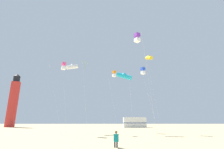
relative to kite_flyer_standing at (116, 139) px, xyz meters
name	(u,v)px	position (x,y,z in m)	size (l,w,h in m)	color
kite_flyer_standing	(116,139)	(0.00, 0.00, 0.00)	(0.34, 0.51, 1.16)	#147F84
kite_box_rainbow	(64,66)	(-7.78, 12.50, 9.58)	(2.96, 2.36, 10.79)	silver
kite_tube_cyan	(124,76)	(1.81, 12.89, 8.10)	(2.63, 2.12, 9.41)	silver
kite_tube_gold	(149,58)	(7.29, 18.23, 13.30)	(1.99, 2.58, 14.62)	silver
kite_box_violet	(137,38)	(2.97, 6.28, 11.29)	(2.17, 2.17, 12.51)	silver
kite_box_blue	(143,71)	(5.15, 14.27, 9.36)	(2.31, 2.09, 10.57)	silver
kite_diamond_lime	(85,65)	(-4.78, 14.65, 10.47)	(1.53, 1.53, 11.84)	silver
kite_tube_white	(72,67)	(-7.41, 16.69, 10.83)	(2.70, 2.81, 12.15)	silver
kite_box_orange	(114,74)	(0.37, 18.15, 9.92)	(1.98, 1.71, 11.13)	silver
lighthouse_distant	(13,101)	(-30.95, 40.67, 7.22)	(2.80, 2.80, 16.80)	red
rv_van_white	(135,122)	(6.68, 36.90, 0.78)	(6.51, 2.53, 2.80)	white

